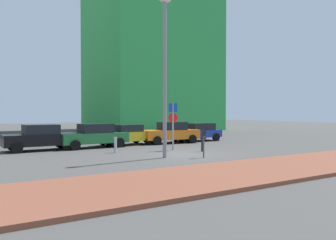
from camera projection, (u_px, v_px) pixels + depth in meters
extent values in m
plane|color=#4C4947|center=(183.00, 154.00, 19.01)|extent=(120.00, 120.00, 0.00)
cube|color=brown|center=(270.00, 169.00, 13.70)|extent=(40.00, 4.30, 0.14)
cube|color=black|center=(40.00, 140.00, 20.76)|extent=(4.26, 1.80, 0.69)
cube|color=black|center=(41.00, 129.00, 20.78)|extent=(2.01, 1.62, 0.58)
cylinder|color=black|center=(17.00, 148.00, 19.26)|extent=(0.64, 0.23, 0.64)
cylinder|color=black|center=(12.00, 145.00, 20.72)|extent=(0.64, 0.23, 0.64)
cylinder|color=black|center=(68.00, 145.00, 20.83)|extent=(0.64, 0.23, 0.64)
cylinder|color=black|center=(60.00, 143.00, 22.28)|extent=(0.64, 0.23, 0.64)
cube|color=#237238|center=(93.00, 138.00, 22.40)|extent=(4.53, 1.87, 0.66)
cube|color=black|center=(96.00, 128.00, 22.48)|extent=(2.10, 1.62, 0.60)
cylinder|color=black|center=(75.00, 145.00, 20.86)|extent=(0.65, 0.25, 0.64)
cylinder|color=black|center=(66.00, 143.00, 22.23)|extent=(0.65, 0.25, 0.64)
cylinder|color=black|center=(120.00, 143.00, 22.59)|extent=(0.65, 0.25, 0.64)
cylinder|color=black|center=(109.00, 141.00, 23.95)|extent=(0.65, 0.25, 0.64)
cube|color=gold|center=(126.00, 136.00, 24.25)|extent=(4.16, 2.14, 0.64)
cube|color=black|center=(127.00, 128.00, 24.27)|extent=(1.96, 1.82, 0.50)
cylinder|color=black|center=(115.00, 142.00, 22.71)|extent=(0.66, 0.27, 0.64)
cylinder|color=black|center=(103.00, 141.00, 24.17)|extent=(0.66, 0.27, 0.64)
cylinder|color=black|center=(149.00, 140.00, 24.34)|extent=(0.66, 0.27, 0.64)
cylinder|color=black|center=(136.00, 139.00, 25.81)|extent=(0.66, 0.27, 0.64)
cube|color=orange|center=(170.00, 134.00, 25.65)|extent=(4.48, 1.98, 0.69)
cube|color=black|center=(172.00, 126.00, 25.73)|extent=(1.96, 1.68, 0.59)
cylinder|color=black|center=(157.00, 141.00, 24.21)|extent=(0.65, 0.26, 0.64)
cylinder|color=black|center=(147.00, 139.00, 25.70)|extent=(0.65, 0.26, 0.64)
cylinder|color=black|center=(192.00, 139.00, 25.62)|extent=(0.65, 0.26, 0.64)
cylinder|color=black|center=(181.00, 138.00, 27.11)|extent=(0.65, 0.26, 0.64)
cube|color=#1E389E|center=(196.00, 134.00, 27.48)|extent=(4.16, 1.74, 0.58)
cube|color=black|center=(200.00, 127.00, 27.67)|extent=(2.13, 1.58, 0.55)
cylinder|color=black|center=(188.00, 139.00, 26.01)|extent=(0.64, 0.23, 0.64)
cylinder|color=black|center=(176.00, 137.00, 27.44)|extent=(0.64, 0.23, 0.64)
cylinder|color=black|center=(216.00, 137.00, 27.54)|extent=(0.64, 0.23, 0.64)
cylinder|color=black|center=(203.00, 136.00, 28.96)|extent=(0.64, 0.23, 0.64)
cylinder|color=gray|center=(173.00, 126.00, 21.03)|extent=(0.10, 0.10, 2.93)
cube|color=#1447B7|center=(173.00, 108.00, 21.01)|extent=(0.55, 0.16, 0.55)
cylinder|color=red|center=(173.00, 118.00, 21.02)|extent=(0.59, 0.16, 0.60)
cylinder|color=#4C4C51|center=(204.00, 147.00, 17.54)|extent=(0.08, 0.08, 1.13)
cube|color=black|center=(204.00, 133.00, 17.52)|extent=(0.18, 0.14, 0.28)
cylinder|color=gray|center=(165.00, 81.00, 17.41)|extent=(0.20, 0.20, 7.93)
ellipsoid|color=silver|center=(165.00, 0.00, 17.31)|extent=(0.70, 0.36, 0.30)
cylinder|color=#B7B7BC|center=(115.00, 145.00, 19.62)|extent=(0.16, 0.16, 0.91)
cylinder|color=black|center=(165.00, 144.00, 20.35)|extent=(0.18, 0.18, 0.88)
cylinder|color=black|center=(202.00, 143.00, 20.27)|extent=(0.12, 0.12, 1.05)
cube|color=green|center=(151.00, 38.00, 46.06)|extent=(15.04, 13.44, 24.85)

